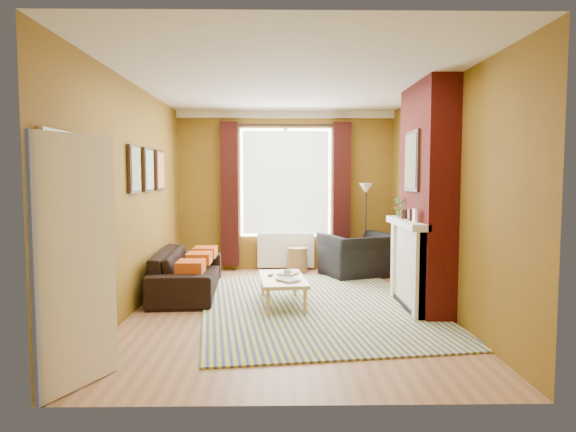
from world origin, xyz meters
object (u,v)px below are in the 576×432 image
object	(u,v)px
wicker_stool	(297,260)
floor_lamp	(366,202)
coffee_table	(283,280)
armchair	(358,255)
sofa	(188,272)

from	to	relation	value
wicker_stool	floor_lamp	size ratio (longest dim) A/B	0.28
coffee_table	floor_lamp	size ratio (longest dim) A/B	0.75
armchair	wicker_stool	xyz separation A→B (m)	(-1.00, 0.34, -0.14)
sofa	coffee_table	xyz separation A→B (m)	(1.35, -0.75, 0.02)
armchair	floor_lamp	size ratio (longest dim) A/B	0.71
coffee_table	floor_lamp	world-z (taller)	floor_lamp
wicker_stool	armchair	bearing A→B (deg)	-18.63
coffee_table	wicker_stool	xyz separation A→B (m)	(0.27, 2.27, -0.11)
sofa	floor_lamp	size ratio (longest dim) A/B	1.36
wicker_stool	floor_lamp	distance (m)	1.53
sofa	armchair	distance (m)	2.87
coffee_table	wicker_stool	world-z (taller)	wicker_stool
coffee_table	sofa	bearing A→B (deg)	145.73
wicker_stool	sofa	bearing A→B (deg)	-136.77
wicker_stool	coffee_table	bearing A→B (deg)	-96.78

